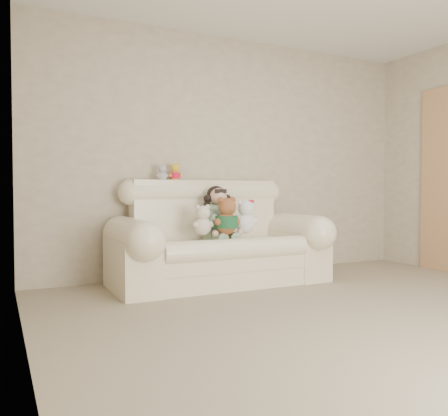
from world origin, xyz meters
TOP-DOWN VIEW (x-y plane):
  - floor at (0.00, 0.00)m, footprint 5.00×5.00m
  - wall_back at (0.00, 2.50)m, footprint 4.50×0.00m
  - wall_left at (-2.25, 0.00)m, footprint 0.00×5.00m
  - sofa at (-0.42, 2.00)m, footprint 2.10×0.95m
  - seated_child at (-0.40, 2.08)m, footprint 0.39×0.45m
  - brown_teddy at (-0.42, 1.83)m, footprint 0.32×0.28m
  - white_cat at (-0.19, 1.88)m, footprint 0.26×0.20m
  - cream_teddy at (-0.64, 1.89)m, footprint 0.23×0.18m
  - yellow_mini_bear at (-0.74, 2.38)m, footprint 0.16×0.13m
  - grey_mini_plush at (-0.89, 2.34)m, footprint 0.14×0.11m

SIDE VIEW (x-z plane):
  - floor at x=0.00m, z-range 0.00..0.00m
  - sofa at x=-0.42m, z-range 0.00..1.03m
  - cream_teddy at x=-0.64m, z-range 0.50..0.84m
  - white_cat at x=-0.19m, z-range 0.50..0.89m
  - seated_child at x=-0.40m, z-range 0.42..0.98m
  - brown_teddy at x=-0.42m, z-range 0.50..0.92m
  - grey_mini_plush at x=-0.89m, z-range 1.01..1.21m
  - yellow_mini_bear at x=-0.74m, z-range 1.01..1.23m
  - wall_back at x=0.00m, z-range -0.95..3.55m
  - wall_left at x=-2.25m, z-range -1.20..3.80m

